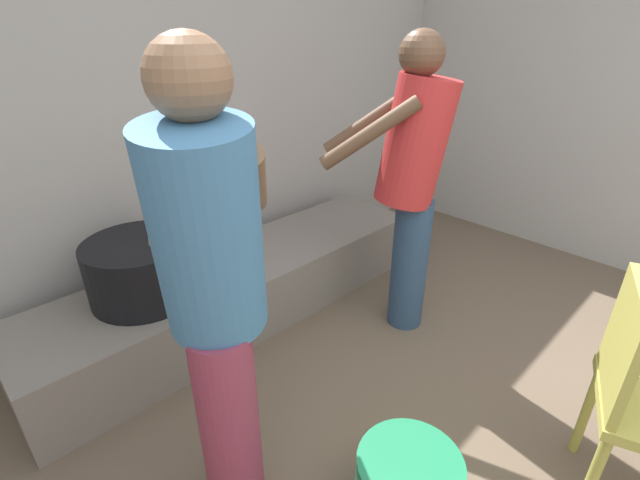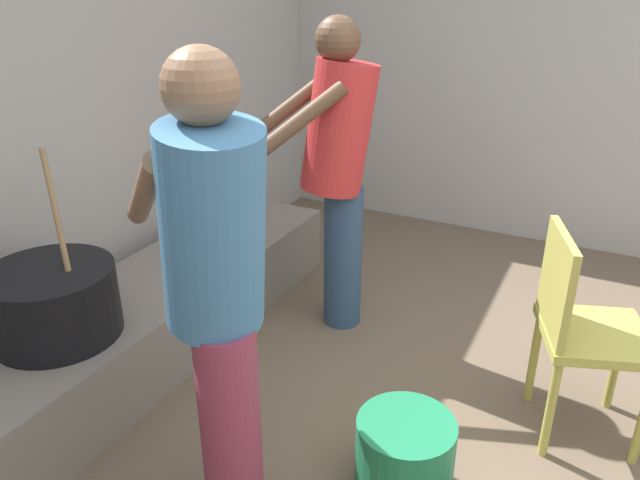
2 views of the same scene
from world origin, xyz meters
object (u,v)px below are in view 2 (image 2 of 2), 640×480
object	(u,v)px
cook_in_blue_shirt	(217,283)
cooking_pot_main	(54,302)
cook_in_red_shirt	(338,162)
bucket_green_plastic	(404,457)
chair_olive	(581,327)

from	to	relation	value
cook_in_blue_shirt	cooking_pot_main	bearing A→B (deg)	81.28
cook_in_blue_shirt	cook_in_red_shirt	distance (m)	1.33
cooking_pot_main	bucket_green_plastic	distance (m)	1.52
cook_in_blue_shirt	cook_in_red_shirt	world-z (taller)	cook_in_blue_shirt
cooking_pot_main	chair_olive	bearing A→B (deg)	-66.86
chair_olive	bucket_green_plastic	bearing A→B (deg)	142.40
cook_in_red_shirt	bucket_green_plastic	size ratio (longest dim) A/B	4.44
cooking_pot_main	cook_in_blue_shirt	world-z (taller)	cook_in_blue_shirt
cooking_pot_main	bucket_green_plastic	world-z (taller)	cooking_pot_main
cook_in_red_shirt	chair_olive	size ratio (longest dim) A/B	1.80
cook_in_blue_shirt	bucket_green_plastic	distance (m)	0.98
cooking_pot_main	cook_in_blue_shirt	bearing A→B (deg)	-98.72
bucket_green_plastic	cook_in_red_shirt	bearing A→B (deg)	37.44
cooking_pot_main	chair_olive	xyz separation A→B (m)	(0.83, -1.94, -0.03)
chair_olive	bucket_green_plastic	distance (m)	0.86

